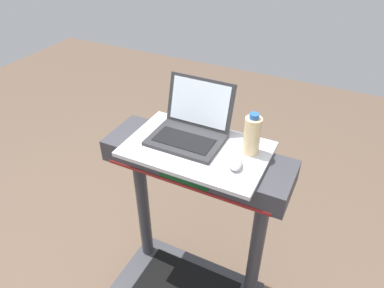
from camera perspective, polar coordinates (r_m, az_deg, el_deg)
desk_board at (r=1.62m, az=0.78°, el=-0.82°), size 0.65×0.41×0.02m
laptop at (r=1.66m, az=-0.26°, el=2.69°), size 0.33×0.31×0.25m
computer_mouse at (r=1.50m, az=6.97°, el=-3.09°), size 0.09×0.12×0.03m
water_bottle at (r=1.55m, az=9.67°, el=1.44°), size 0.07×0.07×0.20m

